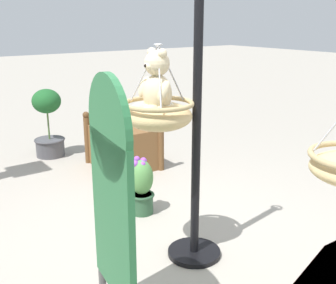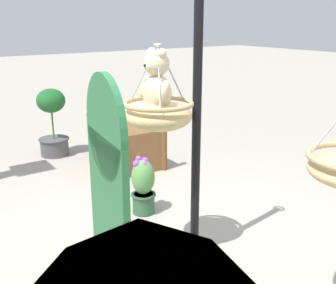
{
  "view_description": "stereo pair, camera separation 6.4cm",
  "coord_description": "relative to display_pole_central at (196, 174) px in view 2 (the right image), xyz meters",
  "views": [
    {
      "loc": [
        -2.57,
        1.92,
        1.91
      ],
      "look_at": [
        -0.01,
        0.07,
        0.97
      ],
      "focal_mm": 44.76,
      "sensor_mm": 36.0,
      "label": 1
    },
    {
      "loc": [
        -2.61,
        1.86,
        1.91
      ],
      "look_at": [
        -0.01,
        0.07,
        0.97
      ],
      "focal_mm": 44.76,
      "sensor_mm": 36.0,
      "label": 2
    }
  ],
  "objects": [
    {
      "name": "teddy_bear",
      "position": [
        0.15,
        0.27,
        0.71
      ],
      "size": [
        0.33,
        0.29,
        0.48
      ],
      "color": "beige"
    },
    {
      "name": "display_sign_board",
      "position": [
        -0.41,
        0.96,
        0.24
      ],
      "size": [
        0.6,
        0.13,
        1.64
      ],
      "color": "#286B3D",
      "rests_on": "ground"
    },
    {
      "name": "potted_plant_broad_leaf",
      "position": [
        0.92,
        -0.07,
        -0.43
      ],
      "size": [
        0.26,
        0.26,
        0.59
      ],
      "color": "#2D5638",
      "rests_on": "ground"
    },
    {
      "name": "wooden_planter_box",
      "position": [
        2.25,
        -0.62,
        -0.43
      ],
      "size": [
        0.91,
        0.77,
        0.71
      ],
      "color": "brown",
      "rests_on": "ground"
    },
    {
      "name": "ground_plane",
      "position": [
        0.19,
        0.08,
        -0.72
      ],
      "size": [
        40.0,
        40.0,
        0.0
      ],
      "primitive_type": "plane",
      "color": "#A8A093"
    },
    {
      "name": "display_pole_central",
      "position": [
        0.0,
        0.0,
        0.0
      ],
      "size": [
        0.44,
        0.44,
        2.35
      ],
      "color": "black",
      "rests_on": "ground"
    },
    {
      "name": "potted_plant_fern_front",
      "position": [
        3.24,
        0.01,
        -0.23
      ],
      "size": [
        0.43,
        0.43,
        0.97
      ],
      "color": "#4C4C51",
      "rests_on": "ground"
    },
    {
      "name": "hanging_basket_with_teddy",
      "position": [
        0.15,
        0.25,
        0.49
      ],
      "size": [
        0.54,
        0.54,
        0.64
      ],
      "color": "tan"
    }
  ]
}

